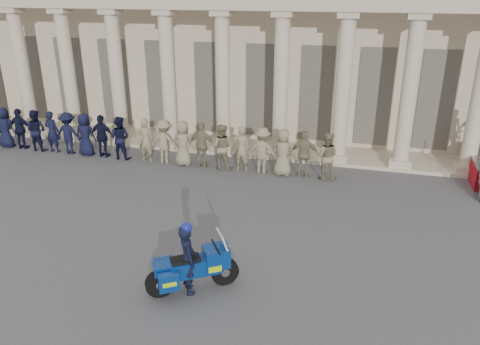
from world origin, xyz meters
The scene contains 5 objects.
ground centered at (0.00, 0.00, 0.00)m, with size 90.00×90.00×0.00m, color #47474A.
building centered at (0.00, 14.74, 4.52)m, with size 40.00×12.50×9.00m.
officer_rank centered at (-5.64, 5.98, 0.97)m, with size 19.63×0.74×1.94m.
motorcycle centered at (1.15, -2.35, 0.67)m, with size 2.09×1.66×1.55m.
rider centered at (1.04, -2.43, 0.96)m, with size 0.74×0.81×1.94m.
Camera 1 is at (4.94, -11.66, 7.19)m, focal length 35.00 mm.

